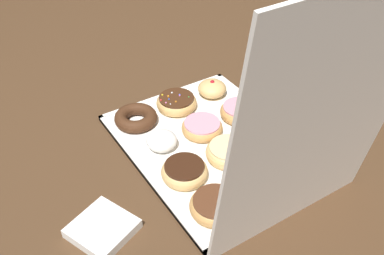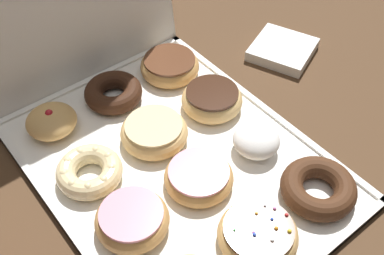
{
  "view_description": "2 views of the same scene",
  "coord_description": "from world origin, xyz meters",
  "px_view_note": "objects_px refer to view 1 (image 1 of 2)",
  "views": [
    {
      "loc": [
        0.53,
        0.72,
        0.78
      ],
      "look_at": [
        0.05,
        -0.04,
        0.06
      ],
      "focal_mm": 41.49,
      "sensor_mm": 36.0,
      "label": 1
    },
    {
      "loc": [
        -0.3,
        -0.42,
        0.64
      ],
      "look_at": [
        0.05,
        0.02,
        0.05
      ],
      "focal_mm": 44.1,
      "sensor_mm": 36.0,
      "label": 2
    }
  ],
  "objects_px": {
    "chocolate_cake_ring_donut_2": "(136,118)",
    "pink_frosted_donut_3": "(240,111)",
    "powdered_filled_donut_5": "(162,141)",
    "jelly_filled_donut_0": "(212,88)",
    "napkin_stack": "(103,229)",
    "cruller_donut_6": "(268,134)",
    "chocolate_frosted_donut_11": "(216,205)",
    "donut_box": "(215,146)",
    "chocolate_frosted_donut_8": "(184,171)",
    "coffee_mug": "(304,83)",
    "sprinkle_donut_1": "(175,103)",
    "chocolate_cake_ring_donut_10": "(263,185)",
    "glazed_ring_donut_7": "(227,153)",
    "jelly_filled_donut_9": "(303,164)",
    "pink_frosted_donut_4": "(202,127)"
  },
  "relations": [
    {
      "from": "powdered_filled_donut_5",
      "to": "chocolate_frosted_donut_11",
      "type": "xyz_separation_m",
      "value": [
        0.01,
        0.26,
        -0.0
      ]
    },
    {
      "from": "powdered_filled_donut_5",
      "to": "coffee_mug",
      "type": "distance_m",
      "value": 0.49
    },
    {
      "from": "donut_box",
      "to": "chocolate_frosted_donut_8",
      "type": "relative_size",
      "value": 4.85
    },
    {
      "from": "cruller_donut_6",
      "to": "chocolate_frosted_donut_8",
      "type": "height_order",
      "value": "chocolate_frosted_donut_8"
    },
    {
      "from": "donut_box",
      "to": "jelly_filled_donut_9",
      "type": "xyz_separation_m",
      "value": [
        -0.13,
        0.2,
        0.03
      ]
    },
    {
      "from": "glazed_ring_donut_7",
      "to": "chocolate_cake_ring_donut_10",
      "type": "bearing_deg",
      "value": 92.49
    },
    {
      "from": "sprinkle_donut_1",
      "to": "cruller_donut_6",
      "type": "height_order",
      "value": "sprinkle_donut_1"
    },
    {
      "from": "pink_frosted_donut_3",
      "to": "powdered_filled_donut_5",
      "type": "xyz_separation_m",
      "value": [
        0.25,
        -0.0,
        0.0
      ]
    },
    {
      "from": "glazed_ring_donut_7",
      "to": "napkin_stack",
      "type": "xyz_separation_m",
      "value": [
        0.36,
        0.04,
        -0.02
      ]
    },
    {
      "from": "donut_box",
      "to": "jelly_filled_donut_9",
      "type": "height_order",
      "value": "jelly_filled_donut_9"
    },
    {
      "from": "chocolate_frosted_donut_8",
      "to": "coffee_mug",
      "type": "height_order",
      "value": "coffee_mug"
    },
    {
      "from": "pink_frosted_donut_4",
      "to": "jelly_filled_donut_9",
      "type": "height_order",
      "value": "jelly_filled_donut_9"
    },
    {
      "from": "powdered_filled_donut_5",
      "to": "cruller_donut_6",
      "type": "bearing_deg",
      "value": 154.1
    },
    {
      "from": "jelly_filled_donut_0",
      "to": "chocolate_cake_ring_donut_2",
      "type": "bearing_deg",
      "value": 0.12
    },
    {
      "from": "pink_frosted_donut_3",
      "to": "napkin_stack",
      "type": "height_order",
      "value": "pink_frosted_donut_3"
    },
    {
      "from": "jelly_filled_donut_0",
      "to": "chocolate_frosted_donut_11",
      "type": "xyz_separation_m",
      "value": [
        0.26,
        0.39,
        -0.0
      ]
    },
    {
      "from": "powdered_filled_donut_5",
      "to": "cruller_donut_6",
      "type": "xyz_separation_m",
      "value": [
        -0.26,
        0.12,
        -0.01
      ]
    },
    {
      "from": "cruller_donut_6",
      "to": "powdered_filled_donut_5",
      "type": "bearing_deg",
      "value": -25.9
    },
    {
      "from": "chocolate_frosted_donut_11",
      "to": "chocolate_cake_ring_donut_10",
      "type": "bearing_deg",
      "value": 177.76
    },
    {
      "from": "chocolate_frosted_donut_11",
      "to": "coffee_mug",
      "type": "xyz_separation_m",
      "value": [
        -0.49,
        -0.24,
        0.02
      ]
    },
    {
      "from": "chocolate_cake_ring_donut_2",
      "to": "chocolate_frosted_donut_11",
      "type": "bearing_deg",
      "value": 90.49
    },
    {
      "from": "powdered_filled_donut_5",
      "to": "chocolate_cake_ring_donut_2",
      "type": "bearing_deg",
      "value": -85.81
    },
    {
      "from": "powdered_filled_donut_5",
      "to": "chocolate_frosted_donut_11",
      "type": "bearing_deg",
      "value": 88.58
    },
    {
      "from": "sprinkle_donut_1",
      "to": "chocolate_cake_ring_donut_10",
      "type": "relative_size",
      "value": 1.08
    },
    {
      "from": "powdered_filled_donut_5",
      "to": "pink_frosted_donut_3",
      "type": "bearing_deg",
      "value": 179.25
    },
    {
      "from": "chocolate_cake_ring_donut_2",
      "to": "chocolate_frosted_donut_11",
      "type": "xyz_separation_m",
      "value": [
        -0.0,
        0.39,
        0.0
      ]
    },
    {
      "from": "pink_frosted_donut_3",
      "to": "jelly_filled_donut_9",
      "type": "height_order",
      "value": "jelly_filled_donut_9"
    },
    {
      "from": "chocolate_frosted_donut_8",
      "to": "chocolate_cake_ring_donut_10",
      "type": "bearing_deg",
      "value": 135.0
    },
    {
      "from": "chocolate_cake_ring_donut_10",
      "to": "coffee_mug",
      "type": "bearing_deg",
      "value": -145.52
    },
    {
      "from": "pink_frosted_donut_3",
      "to": "coffee_mug",
      "type": "distance_m",
      "value": 0.24
    },
    {
      "from": "donut_box",
      "to": "pink_frosted_donut_3",
      "type": "bearing_deg",
      "value": -154.29
    },
    {
      "from": "chocolate_cake_ring_donut_2",
      "to": "glazed_ring_donut_7",
      "type": "height_order",
      "value": "glazed_ring_donut_7"
    },
    {
      "from": "chocolate_cake_ring_donut_2",
      "to": "glazed_ring_donut_7",
      "type": "xyz_separation_m",
      "value": [
        -0.13,
        0.26,
        0.0
      ]
    },
    {
      "from": "sprinkle_donut_1",
      "to": "coffee_mug",
      "type": "relative_size",
      "value": 1.21
    },
    {
      "from": "pink_frosted_donut_4",
      "to": "glazed_ring_donut_7",
      "type": "distance_m",
      "value": 0.12
    },
    {
      "from": "glazed_ring_donut_7",
      "to": "jelly_filled_donut_9",
      "type": "height_order",
      "value": "jelly_filled_donut_9"
    },
    {
      "from": "jelly_filled_donut_0",
      "to": "chocolate_frosted_donut_11",
      "type": "height_order",
      "value": "jelly_filled_donut_0"
    },
    {
      "from": "coffee_mug",
      "to": "chocolate_frosted_donut_8",
      "type": "bearing_deg",
      "value": 12.99
    },
    {
      "from": "chocolate_frosted_donut_8",
      "to": "sprinkle_donut_1",
      "type": "bearing_deg",
      "value": -116.38
    },
    {
      "from": "donut_box",
      "to": "napkin_stack",
      "type": "height_order",
      "value": "napkin_stack"
    },
    {
      "from": "powdered_filled_donut_5",
      "to": "napkin_stack",
      "type": "relative_size",
      "value": 0.66
    },
    {
      "from": "coffee_mug",
      "to": "jelly_filled_donut_0",
      "type": "bearing_deg",
      "value": -31.48
    },
    {
      "from": "chocolate_frosted_donut_11",
      "to": "jelly_filled_donut_9",
      "type": "bearing_deg",
      "value": 178.7
    },
    {
      "from": "sprinkle_donut_1",
      "to": "cruller_donut_6",
      "type": "distance_m",
      "value": 0.29
    },
    {
      "from": "chocolate_cake_ring_donut_2",
      "to": "powdered_filled_donut_5",
      "type": "bearing_deg",
      "value": 94.19
    },
    {
      "from": "chocolate_cake_ring_donut_2",
      "to": "pink_frosted_donut_3",
      "type": "relative_size",
      "value": 1.07
    },
    {
      "from": "powdered_filled_donut_5",
      "to": "chocolate_cake_ring_donut_10",
      "type": "xyz_separation_m",
      "value": [
        -0.13,
        0.26,
        -0.01
      ]
    },
    {
      "from": "donut_box",
      "to": "jelly_filled_donut_9",
      "type": "distance_m",
      "value": 0.24
    },
    {
      "from": "powdered_filled_donut_5",
      "to": "napkin_stack",
      "type": "xyz_separation_m",
      "value": [
        0.24,
        0.17,
        -0.02
      ]
    },
    {
      "from": "chocolate_cake_ring_donut_10",
      "to": "coffee_mug",
      "type": "relative_size",
      "value": 1.13
    }
  ]
}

